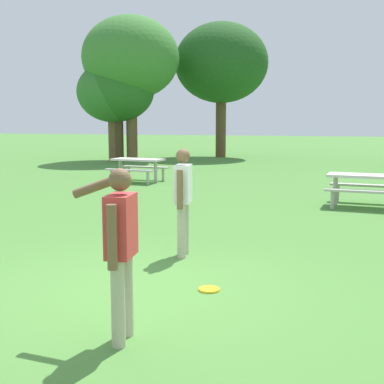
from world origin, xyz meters
TOP-DOWN VIEW (x-y plane):
  - ground_plane at (0.00, 0.00)m, footprint 120.00×120.00m
  - person_thrower at (0.40, -1.40)m, footprint 0.72×0.61m
  - person_catcher at (0.11, 1.70)m, footprint 0.26×0.61m
  - frisbee at (0.87, 0.23)m, footprint 0.26×0.26m
  - picnic_table_near at (3.02, 7.18)m, footprint 1.84×1.59m
  - picnic_table_far at (-4.00, 10.40)m, footprint 1.85×1.61m
  - tree_tall_left at (-8.37, 18.34)m, footprint 3.50×3.50m
  - tree_broad_center at (-8.13, 18.40)m, footprint 3.64×3.64m
  - tree_far_right at (-7.49, 18.63)m, footprint 4.78×4.78m
  - tree_slender_mid at (-3.71, 22.28)m, footprint 5.05×5.05m

SIDE VIEW (x-z plane):
  - ground_plane at x=0.00m, z-range 0.00..0.00m
  - frisbee at x=0.87m, z-range 0.00..0.03m
  - picnic_table_near at x=3.02m, z-range 0.18..0.95m
  - picnic_table_far at x=-4.00m, z-range 0.18..0.95m
  - person_catcher at x=0.11m, z-range 0.12..1.76m
  - person_thrower at x=0.40m, z-range 0.14..1.78m
  - tree_tall_left at x=-8.37m, z-range 0.92..5.82m
  - tree_broad_center at x=-8.13m, z-range 0.94..5.99m
  - tree_far_right at x=-7.49m, z-range 1.49..8.59m
  - tree_slender_mid at x=-3.71m, z-range 1.44..8.68m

